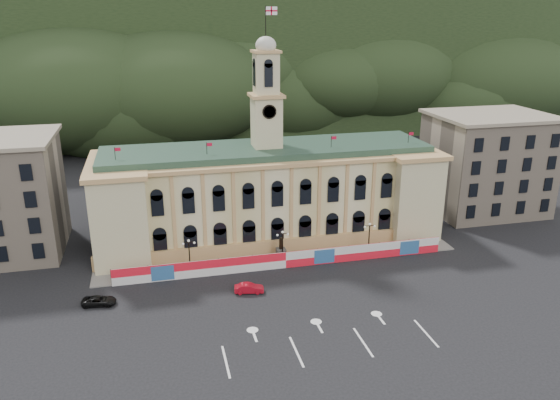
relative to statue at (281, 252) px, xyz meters
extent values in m
plane|color=black|center=(0.00, -18.00, -1.19)|extent=(260.00, 260.00, 0.00)
cube|color=black|center=(0.00, 112.00, 20.81)|extent=(230.00, 70.00, 44.00)
cube|color=#595651|center=(35.00, 92.00, 28.81)|extent=(22.00, 8.00, 14.00)
cube|color=#595651|center=(-48.00, 90.00, 24.81)|extent=(16.00, 7.00, 10.00)
cube|color=beige|center=(0.00, 10.00, 5.81)|extent=(55.00, 15.00, 14.00)
cube|color=tan|center=(0.00, 2.20, 0.01)|extent=(56.00, 0.80, 2.40)
cube|color=tan|center=(0.00, 10.00, 13.11)|extent=(56.20, 16.20, 0.60)
cube|color=#2B4838|center=(0.00, 10.00, 13.81)|extent=(53.00, 13.00, 1.20)
cube|color=beige|center=(-23.50, 9.00, 5.81)|extent=(8.00, 17.00, 14.00)
cube|color=beige|center=(23.50, 9.00, 5.81)|extent=(8.00, 17.00, 14.00)
cube|color=beige|center=(0.00, 10.00, 18.41)|extent=(4.40, 4.40, 8.00)
cube|color=tan|center=(0.00, 10.00, 22.61)|extent=(5.20, 5.20, 0.50)
cube|color=beige|center=(0.00, 10.00, 25.91)|extent=(3.60, 3.60, 6.50)
cube|color=tan|center=(0.00, 10.00, 29.31)|extent=(4.20, 4.20, 0.40)
cylinder|color=black|center=(0.00, 7.70, 20.41)|extent=(2.20, 0.20, 2.20)
ellipsoid|color=beige|center=(0.00, 10.00, 30.21)|extent=(3.20, 3.20, 2.72)
cylinder|color=black|center=(0.00, 10.00, 33.41)|extent=(0.12, 0.12, 5.00)
cube|color=white|center=(0.90, 10.00, 35.21)|extent=(1.80, 0.04, 1.20)
cube|color=red|center=(0.90, 9.97, 35.21)|extent=(1.80, 0.02, 0.22)
cube|color=red|center=(0.90, 9.97, 35.21)|extent=(0.22, 0.02, 1.20)
cube|color=tan|center=(43.00, 13.00, 7.81)|extent=(20.00, 16.00, 18.00)
cube|color=gray|center=(43.00, 13.00, 17.11)|extent=(21.00, 17.00, 0.60)
cube|color=red|center=(0.00, -3.00, 0.06)|extent=(50.00, 0.25, 2.50)
cube|color=#2B5990|center=(-18.00, -3.14, 0.06)|extent=(3.20, 0.05, 2.20)
cube|color=#2B5990|center=(6.00, -3.14, 0.06)|extent=(3.20, 0.05, 2.20)
cube|color=#2B5990|center=(20.00, -3.14, 0.06)|extent=(3.20, 0.05, 2.20)
cube|color=slate|center=(0.00, -0.25, -1.11)|extent=(56.00, 5.50, 0.16)
cube|color=#595651|center=(0.00, 0.00, -0.29)|extent=(1.40, 1.40, 1.80)
cylinder|color=black|center=(0.00, 0.00, 1.41)|extent=(0.60, 0.60, 1.60)
sphere|color=black|center=(0.00, 0.00, 2.31)|extent=(0.44, 0.44, 0.44)
cylinder|color=black|center=(-14.00, -1.00, -1.04)|extent=(0.44, 0.44, 0.30)
cylinder|color=black|center=(-14.00, -1.00, 1.21)|extent=(0.18, 0.18, 4.80)
cube|color=black|center=(-14.00, -1.00, 3.51)|extent=(1.60, 0.08, 0.08)
sphere|color=silver|center=(-14.80, -1.00, 3.36)|extent=(0.36, 0.36, 0.36)
sphere|color=silver|center=(-13.20, -1.00, 3.36)|extent=(0.36, 0.36, 0.36)
sphere|color=silver|center=(-14.00, -1.00, 3.76)|extent=(0.40, 0.40, 0.40)
cylinder|color=black|center=(0.00, -1.00, -1.04)|extent=(0.44, 0.44, 0.30)
cylinder|color=black|center=(0.00, -1.00, 1.21)|extent=(0.18, 0.18, 4.80)
cube|color=black|center=(0.00, -1.00, 3.51)|extent=(1.60, 0.08, 0.08)
sphere|color=silver|center=(-0.80, -1.00, 3.36)|extent=(0.36, 0.36, 0.36)
sphere|color=silver|center=(0.80, -1.00, 3.36)|extent=(0.36, 0.36, 0.36)
sphere|color=silver|center=(0.00, -1.00, 3.76)|extent=(0.40, 0.40, 0.40)
cylinder|color=black|center=(14.00, -1.00, -1.04)|extent=(0.44, 0.44, 0.30)
cylinder|color=black|center=(14.00, -1.00, 1.21)|extent=(0.18, 0.18, 4.80)
cube|color=black|center=(14.00, -1.00, 3.51)|extent=(1.60, 0.08, 0.08)
sphere|color=silver|center=(13.20, -1.00, 3.36)|extent=(0.36, 0.36, 0.36)
sphere|color=silver|center=(14.80, -1.00, 3.36)|extent=(0.36, 0.36, 0.36)
sphere|color=silver|center=(14.00, -1.00, 3.76)|extent=(0.40, 0.40, 0.40)
imported|color=#A50B1A|center=(-6.71, -9.29, -0.53)|extent=(2.76, 4.48, 1.32)
imported|color=black|center=(-26.35, -8.01, -0.58)|extent=(3.28, 4.94, 1.21)
camera|label=1|loc=(-18.03, -74.61, 34.99)|focal=35.00mm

